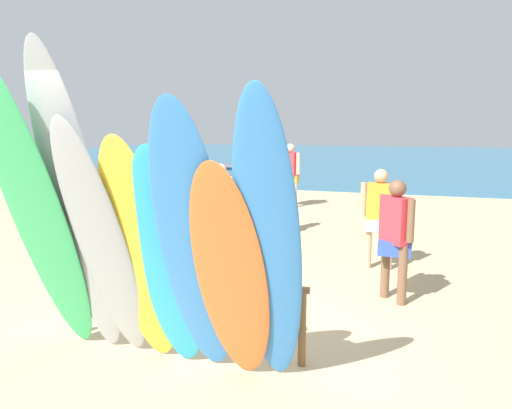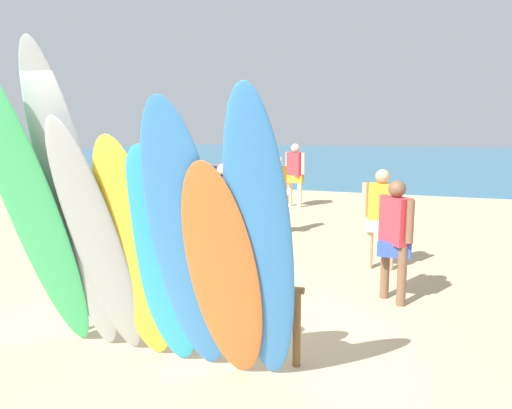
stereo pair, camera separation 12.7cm
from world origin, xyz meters
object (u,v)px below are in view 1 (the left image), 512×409
Objects in this scene: surfboard_grey_2 at (102,246)px; distant_boat at (236,167)px; surfboard_rack at (185,292)px; beachgoer_midbeach at (221,200)px; beachgoer_near_rack at (396,232)px; surfboard_teal_4 at (169,263)px; surfboard_blue_7 at (269,252)px; surfboard_blue_5 at (195,250)px; surfboard_green_0 at (38,218)px; beachgoer_photographing at (290,171)px; beachgoer_strolling at (274,189)px; beachgoer_by_water at (380,212)px; surfboard_orange_6 at (231,279)px; surfboard_yellow_3 at (140,256)px; surfboard_grey_1 at (78,212)px.

surfboard_grey_2 is 20.32m from distant_boat.
surfboard_rack is 1.63× the size of beachgoer_midbeach.
distant_boat is at bearing -18.32° from beachgoer_near_rack.
surfboard_teal_4 is 0.81× the size of surfboard_blue_7.
surfboard_grey_2 is at bearing -127.20° from surfboard_rack.
surfboard_rack is 0.98× the size of surfboard_blue_5.
surfboard_blue_7 reaches higher than surfboard_blue_5.
surfboard_green_0 reaches higher than beachgoer_midbeach.
surfboard_green_0 is 1.69× the size of beachgoer_photographing.
surfboard_teal_4 is at bearing -158.69° from beachgoer_strolling.
beachgoer_near_rack is 1.37m from beachgoer_by_water.
surfboard_orange_6 is 1.35× the size of beachgoer_near_rack.
surfboard_green_0 is 0.60m from surfboard_grey_2.
surfboard_rack is 1.17× the size of surfboard_teal_4.
beachgoer_near_rack is 18.82m from distant_boat.
surfboard_yellow_3 is at bearing 96.97° from beachgoer_near_rack.
surfboard_blue_5 reaches higher than beachgoer_midbeach.
surfboard_yellow_3 is 1.18m from surfboard_blue_7.
surfboard_rack is 1.12× the size of surfboard_yellow_3.
beachgoer_photographing is (-0.53, 9.07, -0.42)m from surfboard_grey_1.
surfboard_orange_6 is at bearing -40.84° from surfboard_rack.
surfboard_blue_7 is (1.49, -0.07, 0.09)m from surfboard_grey_2.
surfboard_green_0 reaches higher than surfboard_blue_5.
surfboard_orange_6 reaches higher than distant_boat.
surfboard_grey_1 is 1.13m from surfboard_blue_5.
surfboard_green_0 reaches higher than beachgoer_photographing.
surfboard_grey_1 reaches higher than surfboard_orange_6.
beachgoer_by_water is (2.14, -1.77, -0.03)m from beachgoer_strolling.
beachgoer_by_water is (0.80, 3.91, -0.08)m from surfboard_orange_6.
surfboard_grey_1 is at bearing -176.75° from surfboard_teal_4.
distant_boat is at bearing -37.60° from beachgoer_photographing.
surfboard_grey_1 is at bearing -174.29° from surfboard_yellow_3.
surfboard_orange_6 is 1.20× the size of beachgoer_photographing.
surfboard_blue_7 is (0.59, -0.00, 0.03)m from surfboard_blue_5.
beachgoer_by_water is at bearing 142.00° from beachgoer_photographing.
surfboard_grey_2 is at bearing 10.42° from surfboard_green_0.
beachgoer_near_rack is (1.67, 2.49, -0.14)m from surfboard_teal_4.
beachgoer_midbeach is 0.34× the size of distant_boat.
distant_boat is at bearing 103.56° from surfboard_grey_1.
surfboard_blue_5 reaches higher than beachgoer_by_water.
beachgoer_near_rack is at bearing 50.09° from surfboard_yellow_3.
surfboard_green_0 is 3.89m from beachgoer_near_rack.
surfboard_yellow_3 reaches higher than surfboard_teal_4.
beachgoer_photographing is at bearing 113.22° from beachgoer_by_water.
surfboard_blue_7 is at bearing -7.10° from surfboard_orange_6.
beachgoer_strolling is (0.37, 5.76, -0.43)m from surfboard_green_0.
beachgoer_by_water is 1.01× the size of beachgoer_midbeach.
surfboard_rack is 1.23m from surfboard_grey_1.
surfboard_teal_4 is (0.60, 0.05, -0.11)m from surfboard_grey_2.
surfboard_orange_6 reaches higher than beachgoer_near_rack.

